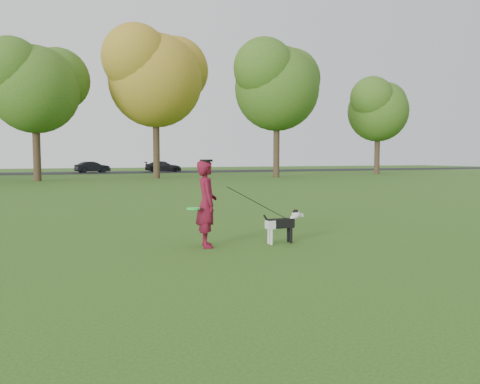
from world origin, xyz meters
name	(u,v)px	position (x,y,z in m)	size (l,w,h in m)	color
ground	(234,247)	(0.00, 0.00, 0.00)	(120.00, 120.00, 0.00)	#285116
road	(88,173)	(0.00, 40.00, 0.01)	(120.00, 7.00, 0.02)	black
man	(207,204)	(-0.43, 0.23, 0.77)	(0.56, 0.37, 1.54)	maroon
dog	(283,222)	(0.99, 0.05, 0.39)	(0.83, 0.17, 0.63)	black
car_mid	(92,167)	(0.44, 40.00, 0.56)	(1.14, 3.26, 1.08)	black
car_right	(163,166)	(7.39, 40.00, 0.57)	(1.53, 3.76, 1.09)	#232128
man_held_items	(257,203)	(0.48, 0.12, 0.76)	(1.94, 0.37, 1.13)	#1EF33F
tree_row	(76,70)	(-1.43, 26.07, 7.41)	(51.74, 8.86, 12.01)	#38281C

